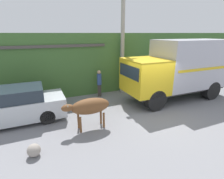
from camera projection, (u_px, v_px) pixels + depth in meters
name	position (u px, v px, depth m)	size (l,w,h in m)	color
ground_plane	(153.00, 112.00, 9.08)	(60.00, 60.00, 0.00)	gray
hillside_embankment	(104.00, 58.00, 14.46)	(32.00, 5.95, 3.91)	#426B33
building_backdrop	(51.00, 69.00, 11.37)	(6.47, 2.70, 3.26)	#C6B793
cargo_truck	(182.00, 68.00, 10.43)	(6.69, 2.34, 3.54)	#2D2D2D
brown_cow	(89.00, 107.00, 7.22)	(2.00, 0.67, 1.34)	brown
parked_suv	(12.00, 106.00, 7.81)	(4.55, 1.83, 1.60)	silver
pedestrian_on_hill	(99.00, 82.00, 10.98)	(0.36, 0.36, 1.71)	#38332D
utility_pole	(123.00, 39.00, 11.11)	(0.90, 0.25, 6.84)	#9E998E
roadside_rock	(34.00, 150.00, 5.74)	(0.43, 0.43, 0.43)	gray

